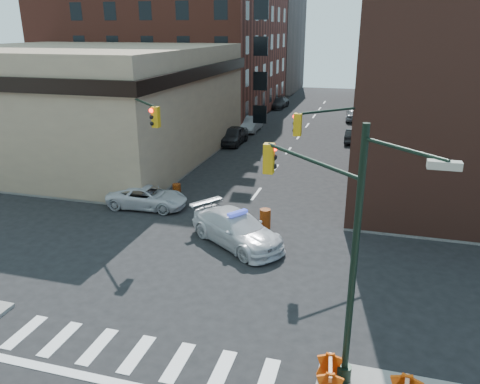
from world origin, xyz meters
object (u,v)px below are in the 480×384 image
Objects in this scene: pedestrian_b at (124,175)px; barrel_road at (265,219)px; barrel_bank at (177,191)px; parked_car_wfar at (251,124)px; barricade_nw_a at (111,185)px; parked_car_wnear at (233,136)px; pedestrian_a at (119,172)px; parked_car_enear at (353,136)px; police_car at (237,229)px; pickup at (148,197)px; barricade_se_a at (330,376)px.

barrel_road is at bearing -18.74° from pedestrian_b.
barrel_bank is (4.11, -0.68, -0.52)m from pedestrian_b.
parked_car_wfar reaches higher than barricade_nw_a.
parked_car_wfar is 4.01× the size of barricade_nw_a.
barrel_bank is at bearing -85.74° from parked_car_wnear.
pedestrian_a is (-4.09, -20.59, 0.37)m from parked_car_wfar.
parked_car_wfar is at bearing 105.59° from pedestrian_a.
parked_car_wfar is 25.66m from barrel_road.
parked_car_enear is 22.55m from barrel_road.
police_car is 2.58m from barrel_road.
pedestrian_b is 11.27m from barrel_road.
police_car reaches higher than pickup.
parked_car_enear is at bearing -3.67° from barricade_se_a.
barrel_road is at bearing 6.92° from pedestrian_a.
pedestrian_a reaches higher than barricade_nw_a.
barricade_nw_a is at bearing -100.22° from parked_car_wfar.
pickup is 2.49× the size of pedestrian_a.
barrel_bank is 0.84× the size of barricade_nw_a.
police_car reaches higher than barrel_road.
pedestrian_b is (-9.70, 6.10, 0.18)m from police_car.
pedestrian_a is (-3.63, 3.03, 0.45)m from pickup.
pickup is at bearing -40.83° from pedestrian_b.
police_car is at bearing -111.20° from barrel_road.
parked_car_wnear is at bearing 92.86° from barrel_bank.
pedestrian_b is (0.59, -0.36, -0.12)m from pedestrian_a.
parked_car_wnear reaches higher than pickup.
pedestrian_b is 1.50× the size of barricade_nw_a.
barricade_se_a is 1.03× the size of barricade_nw_a.
barrel_road is at bearing -4.55° from barricade_nw_a.
barricade_se_a is (11.13, -14.59, 0.11)m from barrel_bank.
parked_car_wfar is at bearing 91.60° from barrel_bank.
parked_car_enear is (10.71, -2.39, -0.11)m from parked_car_wfar.
barrel_road is (11.22, -4.06, -0.58)m from pedestrian_a.
pickup reaches higher than barricade_se_a.
pedestrian_a is at bearing 52.70° from parked_car_enear.
barrel_road is 1.12× the size of barrel_bank.
barrel_road is 11.42m from barricade_nw_a.
parked_car_enear is at bearing 62.23° from barricade_nw_a.
barricade_nw_a reaches higher than barrel_bank.
pedestrian_a is at bearing 149.31° from pedestrian_b.
parked_car_wfar is 3.90× the size of barricade_se_a.
pedestrian_a is (-3.93, -14.34, 0.30)m from parked_car_wnear.
pedestrian_a reaches higher than barrel_bank.
parked_car_wnear is 15.07m from pedestrian_b.
pedestrian_a is at bearing 39.97° from barricade_se_a.
parked_car_enear is at bearing 20.95° from parked_car_wnear.
pickup reaches higher than barrel_road.
parked_car_enear is (11.17, 21.23, -0.03)m from pickup.
pickup is 1.01× the size of parked_car_wnear.
parked_car_wfar is at bearing 80.99° from pedestrian_b.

